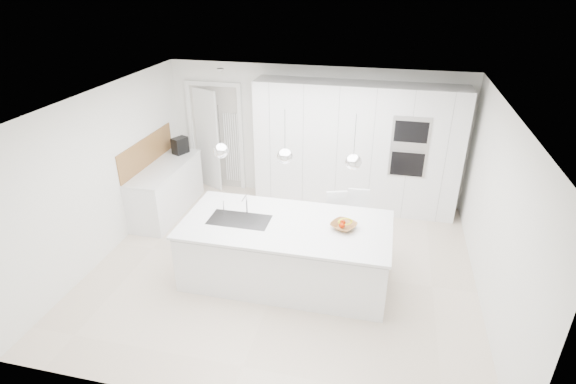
% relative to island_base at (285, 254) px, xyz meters
% --- Properties ---
extents(floor, '(5.50, 5.50, 0.00)m').
position_rel_island_base_xyz_m(floor, '(-0.10, 0.30, -0.43)').
color(floor, beige).
rests_on(floor, ground).
extents(wall_back, '(5.50, 0.00, 5.50)m').
position_rel_island_base_xyz_m(wall_back, '(-0.10, 2.80, 0.82)').
color(wall_back, white).
rests_on(wall_back, ground).
extents(wall_left, '(0.00, 5.00, 5.00)m').
position_rel_island_base_xyz_m(wall_left, '(-2.85, 0.30, 0.82)').
color(wall_left, white).
rests_on(wall_left, ground).
extents(ceiling, '(5.50, 5.50, 0.00)m').
position_rel_island_base_xyz_m(ceiling, '(-0.10, 0.30, 2.07)').
color(ceiling, white).
rests_on(ceiling, wall_back).
extents(tall_cabinets, '(3.60, 0.60, 2.30)m').
position_rel_island_base_xyz_m(tall_cabinets, '(0.70, 2.50, 0.72)').
color(tall_cabinets, white).
rests_on(tall_cabinets, floor).
extents(oven_stack, '(0.62, 0.04, 1.05)m').
position_rel_island_base_xyz_m(oven_stack, '(1.60, 2.19, 0.92)').
color(oven_stack, '#A5A5A8').
rests_on(oven_stack, tall_cabinets).
extents(doorway_frame, '(1.11, 0.08, 2.13)m').
position_rel_island_base_xyz_m(doorway_frame, '(-2.05, 2.77, 0.59)').
color(doorway_frame, white).
rests_on(doorway_frame, floor).
extents(hallway_door, '(0.76, 0.38, 2.00)m').
position_rel_island_base_xyz_m(hallway_door, '(-2.30, 2.72, 0.57)').
color(hallway_door, white).
rests_on(hallway_door, floor).
extents(radiator, '(0.32, 0.04, 1.40)m').
position_rel_island_base_xyz_m(radiator, '(-1.73, 2.76, 0.42)').
color(radiator, white).
rests_on(radiator, floor).
extents(left_base_cabinets, '(0.60, 1.80, 0.86)m').
position_rel_island_base_xyz_m(left_base_cabinets, '(-2.55, 1.50, 0.00)').
color(left_base_cabinets, white).
rests_on(left_base_cabinets, floor).
extents(left_worktop, '(0.62, 1.82, 0.04)m').
position_rel_island_base_xyz_m(left_worktop, '(-2.55, 1.50, 0.45)').
color(left_worktop, white).
rests_on(left_worktop, left_base_cabinets).
extents(oak_backsplash, '(0.02, 1.80, 0.50)m').
position_rel_island_base_xyz_m(oak_backsplash, '(-2.84, 1.50, 0.72)').
color(oak_backsplash, olive).
rests_on(oak_backsplash, wall_left).
extents(island_base, '(2.80, 1.20, 0.86)m').
position_rel_island_base_xyz_m(island_base, '(0.00, 0.00, 0.00)').
color(island_base, white).
rests_on(island_base, floor).
extents(island_worktop, '(2.84, 1.40, 0.04)m').
position_rel_island_base_xyz_m(island_worktop, '(0.00, 0.05, 0.45)').
color(island_worktop, white).
rests_on(island_worktop, island_base).
extents(island_sink, '(0.84, 0.44, 0.18)m').
position_rel_island_base_xyz_m(island_sink, '(-0.65, -0.00, 0.39)').
color(island_sink, '#3F3F42').
rests_on(island_sink, island_worktop).
extents(island_tap, '(0.02, 0.02, 0.30)m').
position_rel_island_base_xyz_m(island_tap, '(-0.60, 0.20, 0.62)').
color(island_tap, white).
rests_on(island_tap, island_worktop).
extents(pendant_left, '(0.20, 0.20, 0.20)m').
position_rel_island_base_xyz_m(pendant_left, '(-0.85, -0.00, 1.47)').
color(pendant_left, white).
rests_on(pendant_left, ceiling).
extents(pendant_mid, '(0.20, 0.20, 0.20)m').
position_rel_island_base_xyz_m(pendant_mid, '(-0.00, -0.00, 1.47)').
color(pendant_mid, white).
rests_on(pendant_mid, ceiling).
extents(pendant_right, '(0.20, 0.20, 0.20)m').
position_rel_island_base_xyz_m(pendant_right, '(0.85, -0.00, 1.47)').
color(pendant_right, white).
rests_on(pendant_right, ceiling).
extents(fruit_bowl, '(0.43, 0.43, 0.08)m').
position_rel_island_base_xyz_m(fruit_bowl, '(0.78, 0.09, 0.51)').
color(fruit_bowl, olive).
rests_on(fruit_bowl, island_worktop).
extents(espresso_machine, '(0.28, 0.33, 0.30)m').
position_rel_island_base_xyz_m(espresso_machine, '(-2.53, 2.16, 0.62)').
color(espresso_machine, black).
rests_on(espresso_machine, left_worktop).
extents(bar_stool_left, '(0.47, 0.55, 1.02)m').
position_rel_island_base_xyz_m(bar_stool_left, '(0.57, 0.79, 0.08)').
color(bar_stool_left, white).
rests_on(bar_stool_left, floor).
extents(bar_stool_right, '(0.36, 0.49, 1.02)m').
position_rel_island_base_xyz_m(bar_stool_right, '(0.89, 0.94, 0.08)').
color(bar_stool_right, white).
rests_on(bar_stool_right, floor).
extents(apple_a, '(0.08, 0.08, 0.08)m').
position_rel_island_base_xyz_m(apple_a, '(0.76, 0.12, 0.54)').
color(apple_a, '#BE2200').
rests_on(apple_a, fruit_bowl).
extents(apple_b, '(0.08, 0.08, 0.08)m').
position_rel_island_base_xyz_m(apple_b, '(0.76, 0.05, 0.54)').
color(apple_b, '#BE2200').
rests_on(apple_b, fruit_bowl).
extents(apple_c, '(0.07, 0.07, 0.07)m').
position_rel_island_base_xyz_m(apple_c, '(0.76, 0.11, 0.54)').
color(apple_c, '#BE2200').
rests_on(apple_c, fruit_bowl).
extents(banana_bunch, '(0.22, 0.16, 0.20)m').
position_rel_island_base_xyz_m(banana_bunch, '(0.79, 0.09, 0.58)').
color(banana_bunch, yellow).
rests_on(banana_bunch, fruit_bowl).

